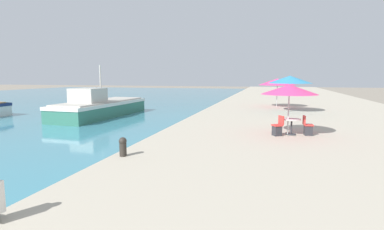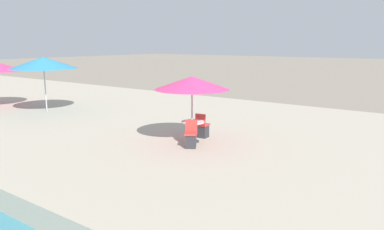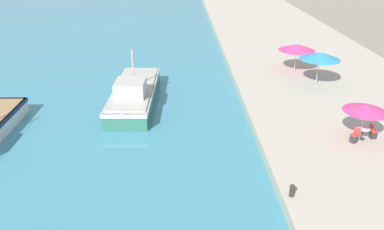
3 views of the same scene
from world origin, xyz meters
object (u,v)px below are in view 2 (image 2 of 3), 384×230
cafe_table (193,127)px  cafe_chair_left (191,138)px  cafe_chair_right (203,129)px  cafe_umbrella_pink (192,83)px  cafe_umbrella_white (43,63)px

cafe_table → cafe_chair_left: (-0.62, -0.37, -0.21)m
cafe_chair_right → cafe_table: bearing=-90.0°
cafe_umbrella_pink → cafe_chair_left: bearing=-148.1°
cafe_umbrella_white → cafe_chair_left: size_ratio=3.58×
cafe_chair_left → cafe_chair_right: (1.34, 0.44, 0.00)m
cafe_chair_left → cafe_chair_right: same height
cafe_table → cafe_chair_right: 0.75m
cafe_umbrella_white → cafe_table: 9.57m
cafe_umbrella_pink → cafe_chair_left: 1.86m
cafe_umbrella_white → cafe_chair_right: 9.54m
cafe_umbrella_white → cafe_table: size_ratio=4.07×
cafe_umbrella_white → cafe_chair_right: bearing=-87.9°
cafe_chair_left → cafe_chair_right: bearing=-102.4°
cafe_umbrella_pink → cafe_chair_right: bearing=9.9°
cafe_chair_left → cafe_umbrella_white: bearing=-36.5°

